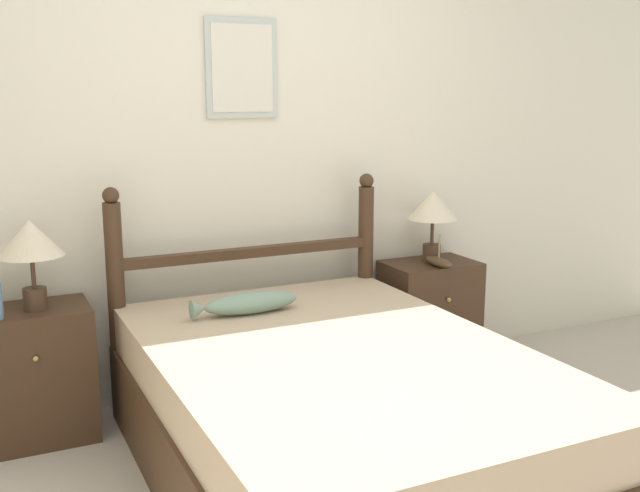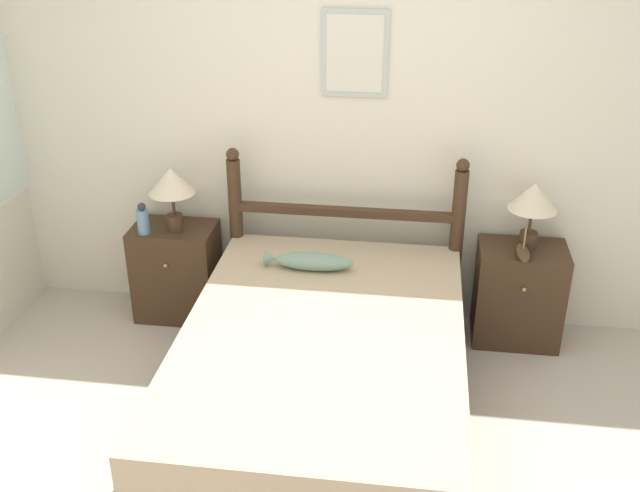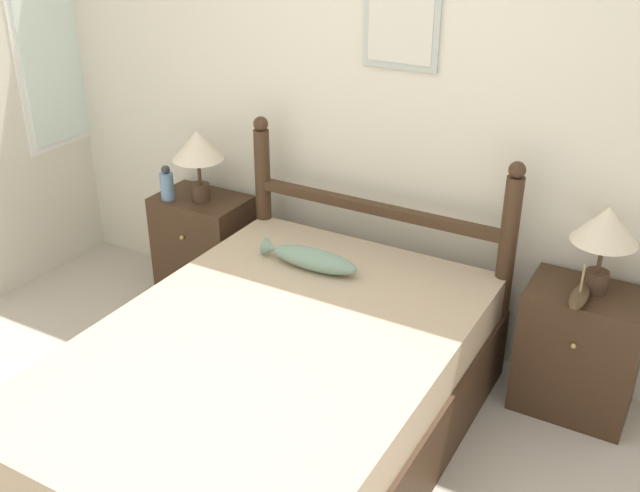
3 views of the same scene
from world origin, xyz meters
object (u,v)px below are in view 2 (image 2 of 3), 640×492
object	(u,v)px
table_lamp_left	(171,184)
bottle	(143,220)
fish_pillow	(310,261)
nightstand_left	(177,271)
table_lamp_right	(533,200)
model_boat	(523,252)
bed	(322,376)
nightstand_right	(518,294)

from	to	relation	value
table_lamp_left	bottle	size ratio (longest dim) A/B	2.01
bottle	fish_pillow	bearing A→B (deg)	-11.75
nightstand_left	table_lamp_right	size ratio (longest dim) A/B	1.54
model_boat	bottle	bearing A→B (deg)	179.83
bed	table_lamp_left	bearing A→B (deg)	138.61
bed	bottle	bearing A→B (deg)	145.34
table_lamp_right	fish_pillow	size ratio (longest dim) A/B	0.79
nightstand_left	table_lamp_left	distance (m)	0.62
table_lamp_left	fish_pillow	xyz separation A→B (m)	(0.89, -0.30, -0.31)
bottle	fish_pillow	size ratio (longest dim) A/B	0.39
bed	table_lamp_left	size ratio (longest dim) A/B	5.15
bed	bottle	xyz separation A→B (m)	(-1.22, 0.85, 0.43)
bottle	fish_pillow	world-z (taller)	bottle
table_lamp_left	table_lamp_right	size ratio (longest dim) A/B	1.00
model_boat	fish_pillow	world-z (taller)	model_boat
nightstand_left	bottle	xyz separation A→B (m)	(-0.15, -0.11, 0.40)
nightstand_right	bed	bearing A→B (deg)	-138.56
bed	model_boat	size ratio (longest dim) A/B	8.91
nightstand_right	table_lamp_right	size ratio (longest dim) A/B	1.54
table_lamp_right	bottle	size ratio (longest dim) A/B	2.01
bed	nightstand_left	bearing A→B (deg)	138.56
bed	fish_pillow	xyz separation A→B (m)	(-0.16, 0.62, 0.34)
bed	table_lamp_left	distance (m)	1.54
nightstand_right	bottle	xyz separation A→B (m)	(-2.30, -0.11, 0.40)
bed	fish_pillow	world-z (taller)	fish_pillow
bottle	model_boat	distance (m)	2.28
table_lamp_right	bottle	distance (m)	2.33
bed	nightstand_right	xyz separation A→B (m)	(1.08, 0.95, 0.03)
nightstand_right	fish_pillow	world-z (taller)	fish_pillow
table_lamp_left	fish_pillow	world-z (taller)	table_lamp_left
nightstand_right	bottle	world-z (taller)	bottle
model_boat	fish_pillow	bearing A→B (deg)	-169.92
bed	nightstand_left	distance (m)	1.44
nightstand_left	model_boat	bearing A→B (deg)	-3.03
nightstand_left	table_lamp_right	xyz separation A→B (m)	(2.17, 0.02, 0.62)
model_boat	fish_pillow	xyz separation A→B (m)	(-1.21, -0.22, -0.03)
bed	table_lamp_right	world-z (taller)	table_lamp_right
nightstand_left	model_boat	world-z (taller)	model_boat
table_lamp_left	bed	bearing A→B (deg)	-41.39
table_lamp_left	table_lamp_right	world-z (taller)	same
bed	model_boat	bearing A→B (deg)	38.50
nightstand_left	table_lamp_left	bearing A→B (deg)	-43.21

